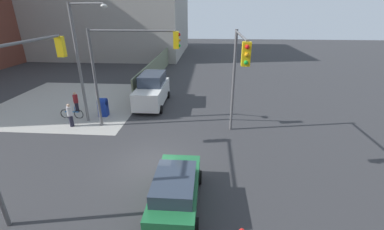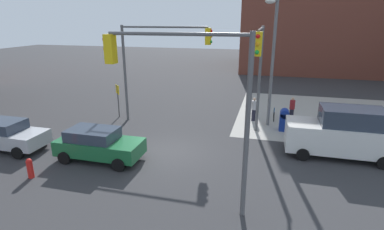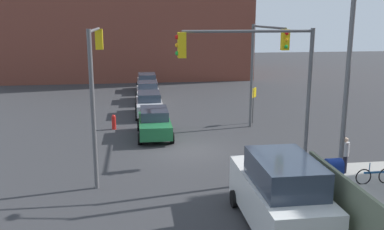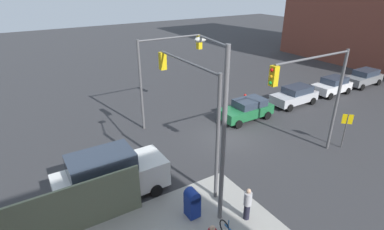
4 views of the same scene
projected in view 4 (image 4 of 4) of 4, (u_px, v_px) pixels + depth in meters
ground_plane at (230, 138)px, 20.88m from camera, size 120.00×120.00×0.00m
traffic_signal_nw_corner at (316, 87)px, 16.50m from camera, size 6.12×0.36×6.50m
traffic_signal_se_corner at (165, 64)px, 21.23m from camera, size 5.19×0.36×6.50m
traffic_signal_ne_corner at (192, 98)px, 15.03m from camera, size 0.36×5.78×6.50m
street_lamp_corner at (220, 123)px, 12.27m from camera, size 0.76×2.65×8.00m
warning_sign_two_way at (346, 125)px, 19.01m from camera, size 0.48×0.48×2.40m
mailbox_blue at (192, 202)px, 13.72m from camera, size 0.56×0.64×1.43m
fire_hydrant at (245, 99)px, 26.34m from camera, size 0.26×0.26×0.94m
sedan_silver at (295, 95)px, 26.11m from camera, size 4.28×2.02×1.62m
coupe_white at (332, 86)px, 28.54m from camera, size 3.95×2.02×1.62m
coupe_gray at (364, 77)px, 30.89m from camera, size 4.37×2.02×1.62m
coupe_green at (247, 109)px, 23.33m from camera, size 4.32×2.02×1.62m
van_white_delivery at (110, 176)px, 14.66m from camera, size 5.40×2.32×2.62m
pedestrian_crossing at (247, 204)px, 13.48m from camera, size 0.36×0.36×1.68m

